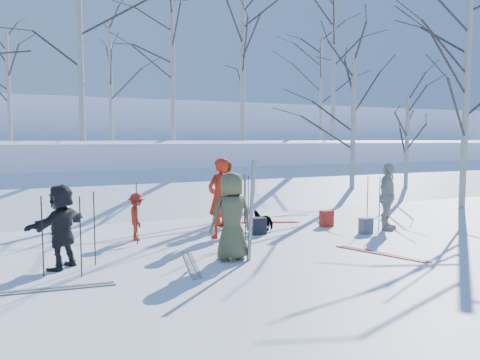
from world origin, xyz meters
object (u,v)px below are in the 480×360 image
skier_cream_east (387,197)px  skier_redor_behind (224,193)px  skier_olive_center (232,216)px  skier_red_north (220,198)px  backpack_red (327,218)px  backpack_grey (366,226)px  dog (263,220)px  skier_red_seated (137,216)px  skier_grey_west (61,226)px  backpack_dark (258,226)px

skier_cream_east → skier_redor_behind: bearing=114.3°
skier_olive_center → skier_red_north: size_ratio=0.90×
skier_cream_east → backpack_red: size_ratio=4.00×
backpack_red → backpack_grey: (0.30, -1.18, -0.02)m
skier_olive_center → dog: bearing=-127.8°
skier_red_seated → skier_grey_west: 2.45m
skier_red_north → skier_grey_west: size_ratio=1.24×
skier_olive_center → backpack_grey: bearing=-166.0°
dog → backpack_dark: 0.55m
dog → backpack_grey: 2.49m
skier_olive_center → backpack_grey: skier_olive_center is taller
skier_red_north → skier_red_seated: skier_red_north is taller
skier_redor_behind → backpack_red: skier_redor_behind is taller
backpack_grey → backpack_dark: (-2.37, 1.05, 0.01)m
skier_redor_behind → backpack_grey: skier_redor_behind is taller
backpack_dark → skier_grey_west: bearing=-165.7°
skier_olive_center → skier_grey_west: size_ratio=1.12×
skier_red_seated → backpack_red: skier_red_seated is taller
skier_olive_center → skier_red_seated: skier_olive_center is taller
skier_redor_behind → dog: size_ratio=2.94×
skier_redor_behind → skier_cream_east: bearing=149.9°
skier_red_seated → dog: bearing=-85.3°
skier_redor_behind → backpack_dark: 1.58m
skier_red_north → backpack_red: 3.12m
skier_red_seated → backpack_red: size_ratio=2.55×
skier_cream_east → skier_grey_west: (-7.66, -0.25, -0.10)m
skier_red_seated → dog: size_ratio=1.85×
skier_red_seated → backpack_dark: skier_red_seated is taller
backpack_red → backpack_dark: size_ratio=1.05×
dog → skier_grey_west: bearing=-19.3°
skier_olive_center → skier_red_seated: bearing=-62.3°
skier_red_north → skier_redor_behind: bearing=-135.7°
backpack_dark → skier_cream_east: bearing=-15.7°
skier_grey_west → dog: skier_grey_west is taller
skier_olive_center → skier_red_seated: 2.79m
skier_olive_center → skier_grey_west: skier_olive_center is taller
skier_grey_west → backpack_dark: skier_grey_west is taller
skier_grey_west → dog: (4.85, 1.56, -0.50)m
dog → backpack_grey: bearing=106.8°
skier_cream_east → backpack_red: (-1.10, 1.02, -0.63)m
backpack_red → skier_red_north: bearing=-178.7°
skier_grey_west → backpack_dark: bearing=148.9°
skier_olive_center → backpack_dark: size_ratio=4.17×
backpack_grey → skier_red_north: bearing=161.7°
skier_red_seated → skier_grey_west: size_ratio=0.72×
skier_redor_behind → backpack_red: 2.75m
skier_red_seated → skier_grey_west: skier_grey_west is taller
skier_red_north → skier_redor_behind: 1.52m
backpack_red → skier_olive_center: bearing=-150.8°
skier_redor_behind → backpack_grey: 3.67m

